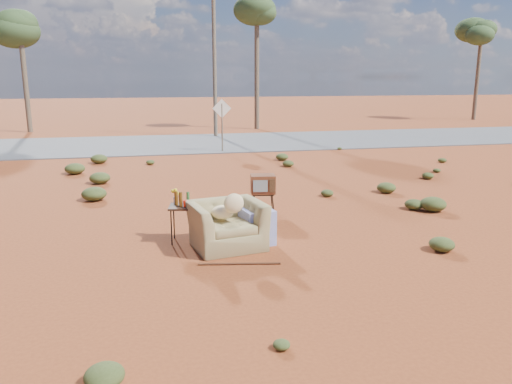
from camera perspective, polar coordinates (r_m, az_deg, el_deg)
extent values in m
plane|color=brown|center=(9.21, -1.60, -6.40)|extent=(140.00, 140.00, 0.00)
cube|color=#565659|center=(23.78, -8.56, 5.52)|extent=(140.00, 7.00, 0.04)
imported|color=olive|center=(9.11, -3.36, -2.91)|extent=(1.42, 1.06, 1.13)
ellipsoid|color=#E4C38B|center=(9.12, -3.85, -2.30)|extent=(0.41, 0.41, 0.24)
ellipsoid|color=#E4C38B|center=(8.85, -2.55, -1.31)|extent=(0.36, 0.18, 0.36)
cube|color=navy|center=(9.49, -0.16, -3.71)|extent=(0.68, 0.92, 0.66)
cube|color=black|center=(11.47, 0.78, -0.18)|extent=(0.54, 0.44, 0.03)
cylinder|color=black|center=(11.34, -0.27, -1.49)|extent=(0.03, 0.03, 0.44)
cylinder|color=black|center=(11.38, 1.98, -1.45)|extent=(0.03, 0.03, 0.44)
cylinder|color=black|center=(11.67, -0.39, -1.07)|extent=(0.03, 0.03, 0.44)
cylinder|color=black|center=(11.71, 1.80, -1.03)|extent=(0.03, 0.03, 0.44)
cube|color=brown|center=(11.42, 0.79, 0.92)|extent=(0.61, 0.50, 0.43)
cube|color=slate|center=(11.20, 0.50, 0.67)|extent=(0.33, 0.07, 0.27)
cube|color=#472D19|center=(11.22, 1.85, 0.70)|extent=(0.13, 0.04, 0.30)
cube|color=#321D12|center=(9.46, -8.40, -1.67)|extent=(0.57, 0.57, 0.04)
cylinder|color=black|center=(9.39, -9.65, -4.01)|extent=(0.02, 0.02, 0.69)
cylinder|color=black|center=(9.34, -7.26, -4.01)|extent=(0.02, 0.02, 0.69)
cylinder|color=black|center=(9.76, -9.36, -3.33)|extent=(0.02, 0.02, 0.69)
cylinder|color=black|center=(9.72, -7.06, -3.33)|extent=(0.02, 0.02, 0.69)
cylinder|color=#54300E|center=(9.48, -9.10, -0.74)|extent=(0.07, 0.07, 0.26)
cylinder|color=#54300E|center=(9.35, -8.60, -0.86)|extent=(0.06, 0.06, 0.27)
cylinder|color=#2D5B27|center=(9.51, -7.77, -0.71)|extent=(0.06, 0.06, 0.24)
cylinder|color=red|center=(9.34, -8.12, -1.32)|extent=(0.06, 0.06, 0.13)
cylinder|color=silver|center=(9.59, -9.20, -0.94)|extent=(0.08, 0.08, 0.14)
ellipsoid|color=yellow|center=(9.56, -9.23, -0.02)|extent=(0.16, 0.16, 0.12)
cylinder|color=#4F2A15|center=(8.41, -1.92, -8.20)|extent=(1.36, 0.29, 0.04)
cylinder|color=brown|center=(20.87, -3.90, 7.32)|extent=(0.06, 0.06, 2.00)
cube|color=silver|center=(20.81, -3.93, 9.51)|extent=(0.78, 0.04, 0.78)
cylinder|color=brown|center=(31.19, -24.90, 11.73)|extent=(0.28, 0.28, 6.00)
ellipsoid|color=#374E28|center=(31.28, -25.35, 16.29)|extent=(3.20, 3.20, 2.20)
cylinder|color=brown|center=(30.27, 0.09, 13.84)|extent=(0.28, 0.28, 7.00)
ellipsoid|color=#374E28|center=(30.46, 0.10, 19.50)|extent=(3.20, 3.20, 2.20)
cylinder|color=brown|center=(40.21, 24.00, 12.19)|extent=(0.28, 0.28, 6.50)
ellipsoid|color=#374E28|center=(40.32, 24.37, 16.09)|extent=(3.20, 3.20, 2.20)
cylinder|color=brown|center=(26.30, -4.78, 15.02)|extent=(0.20, 0.20, 8.00)
ellipsoid|color=#3E4A20|center=(12.37, 17.62, -1.36)|extent=(0.44, 0.44, 0.24)
ellipsoid|color=#3E4A20|center=(15.37, -17.43, 1.55)|extent=(0.60, 0.60, 0.33)
ellipsoid|color=#3E4A20|center=(16.22, 19.05, 1.77)|extent=(0.36, 0.36, 0.20)
ellipsoid|color=#3E4A20|center=(17.48, 3.69, 3.26)|extent=(0.40, 0.40, 0.22)
ellipsoid|color=#3E4A20|center=(18.27, -11.99, 3.35)|extent=(0.30, 0.30, 0.17)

